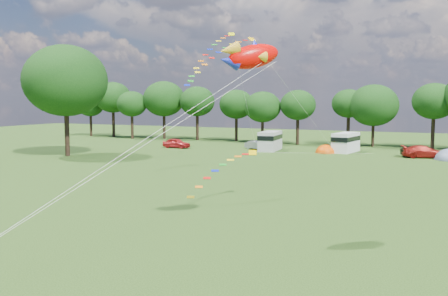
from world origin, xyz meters
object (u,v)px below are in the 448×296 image
at_px(car_b, 257,145).
at_px(fish_kite, 249,56).
at_px(campervan_b, 270,140).
at_px(car_a, 176,143).
at_px(campervan_c, 346,142).
at_px(big_tree, 65,81).
at_px(car_c, 424,152).
at_px(tent_orange, 326,153).
at_px(car_d, 422,151).

height_order(car_b, fish_kite, fish_kite).
bearing_deg(fish_kite, campervan_b, 61.38).
relative_size(car_a, campervan_c, 0.76).
distance_m(big_tree, car_a, 17.74).
relative_size(car_a, car_b, 1.22).
xyz_separation_m(car_a, car_c, (32.21, 1.94, 0.04)).
distance_m(car_b, car_c, 21.21).
height_order(campervan_b, tent_orange, campervan_b).
relative_size(car_c, car_d, 0.97).
height_order(car_c, campervan_c, campervan_c).
distance_m(car_d, fish_kite, 41.85).
xyz_separation_m(big_tree, campervan_b, (19.95, 16.61, -7.66)).
xyz_separation_m(campervan_b, tent_orange, (7.55, -0.10, -1.34)).
bearing_deg(car_d, car_b, 74.92).
xyz_separation_m(car_b, car_d, (20.95, -0.03, 0.08)).
bearing_deg(car_a, fish_kite, -141.99).
xyz_separation_m(car_b, fish_kite, (15.14, -40.65, 8.31)).
bearing_deg(big_tree, car_a, 63.52).
height_order(big_tree, car_b, big_tree).
relative_size(car_c, tent_orange, 1.65).
bearing_deg(campervan_c, fish_kite, -166.88).
bearing_deg(car_a, car_c, -83.07).
relative_size(car_c, campervan_b, 0.90).
relative_size(big_tree, fish_kite, 4.52).
height_order(big_tree, car_c, big_tree).
relative_size(car_b, fish_kite, 1.15).
xyz_separation_m(car_d, tent_orange, (-11.45, -0.11, -0.65)).
bearing_deg(campervan_b, campervan_c, -84.41).
relative_size(car_b, car_c, 0.70).
xyz_separation_m(car_c, tent_orange, (-11.70, 0.55, -0.70)).
relative_size(big_tree, car_b, 3.95).
distance_m(car_a, car_d, 32.07).
distance_m(car_a, tent_orange, 20.68).
xyz_separation_m(car_a, fish_kite, (26.16, -38.01, 8.22)).
height_order(tent_orange, fish_kite, fish_kite).
bearing_deg(car_a, campervan_b, -75.23).
distance_m(car_a, car_c, 32.27).
bearing_deg(big_tree, car_c, 22.16).
bearing_deg(fish_kite, big_tree, 97.49).
relative_size(campervan_c, fish_kite, 1.83).
xyz_separation_m(big_tree, car_b, (18.00, 16.66, -8.42)).
height_order(campervan_b, campervan_c, campervan_b).
bearing_deg(campervan_c, car_c, -96.33).
bearing_deg(tent_orange, campervan_b, 179.27).
bearing_deg(car_d, campervan_b, 75.06).
xyz_separation_m(car_d, campervan_b, (-18.99, -0.02, 0.68)).
bearing_deg(car_d, car_c, -174.23).
relative_size(campervan_b, campervan_c, 0.99).
bearing_deg(car_b, fish_kite, -135.62).
xyz_separation_m(car_a, car_d, (31.96, 2.61, -0.01)).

